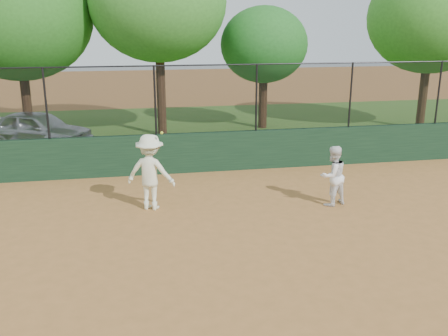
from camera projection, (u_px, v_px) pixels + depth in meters
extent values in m
plane|color=#A96E36|center=(204.00, 264.00, 9.37)|extent=(80.00, 80.00, 0.00)
cube|color=#193921|center=(174.00, 153.00, 14.86)|extent=(26.00, 0.20, 1.20)
cube|color=#315A1C|center=(161.00, 131.00, 20.68)|extent=(36.00, 12.00, 0.01)
imported|color=#ABB0B5|center=(38.00, 129.00, 17.89)|extent=(4.20, 3.18, 1.33)
imported|color=white|center=(333.00, 176.00, 12.20)|extent=(0.88, 0.78, 1.50)
imported|color=#EDF0CC|center=(150.00, 172.00, 11.90)|extent=(1.36, 1.09, 1.84)
sphere|color=#BFD02E|center=(162.00, 133.00, 11.39)|extent=(0.07, 0.07, 0.07)
cube|color=black|center=(172.00, 100.00, 14.41)|extent=(26.00, 0.02, 2.00)
cylinder|color=black|center=(171.00, 66.00, 14.13)|extent=(26.00, 0.04, 0.04)
cylinder|color=black|center=(46.00, 104.00, 13.78)|extent=(0.06, 0.06, 2.00)
cylinder|color=black|center=(155.00, 100.00, 14.32)|extent=(0.06, 0.06, 2.00)
cylinder|color=black|center=(256.00, 98.00, 14.85)|extent=(0.06, 0.06, 2.00)
cylinder|color=black|center=(351.00, 95.00, 15.39)|extent=(0.06, 0.06, 2.00)
cylinder|color=black|center=(439.00, 93.00, 15.92)|extent=(0.06, 0.06, 2.00)
cylinder|color=#412816|center=(27.00, 106.00, 19.30)|extent=(0.36, 0.36, 2.46)
ellipsoid|color=#28651D|center=(17.00, 16.00, 18.36)|extent=(5.49, 4.99, 4.74)
cylinder|color=#442918|center=(161.00, 97.00, 19.61)|extent=(0.36, 0.36, 3.09)
ellipsoid|color=#357826|center=(158.00, 2.00, 18.62)|extent=(5.18, 4.71, 4.47)
cylinder|color=#3C2414|center=(263.00, 104.00, 21.17)|extent=(0.36, 0.36, 2.08)
ellipsoid|color=#1E5C1D|center=(264.00, 45.00, 20.48)|extent=(3.61, 3.28, 3.12)
cylinder|color=#412B17|center=(423.00, 98.00, 20.98)|extent=(0.36, 0.36, 2.55)
ellipsoid|color=#327421|center=(432.00, 17.00, 20.06)|extent=(5.19, 4.71, 4.48)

